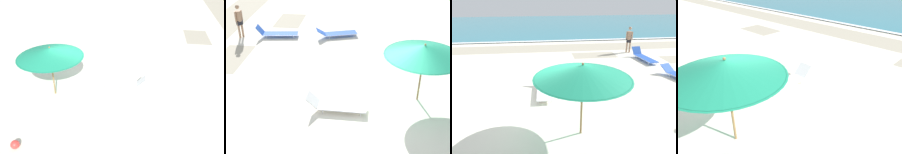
# 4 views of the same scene
# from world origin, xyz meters

# --- Properties ---
(ground_plane) EXTENTS (60.00, 60.00, 0.16)m
(ground_plane) POSITION_xyz_m (0.00, 0.01, -0.08)
(ground_plane) COLOR silver
(beach_umbrella) EXTENTS (2.76, 2.76, 2.27)m
(beach_umbrella) POSITION_xyz_m (1.08, -1.19, 2.00)
(beach_umbrella) COLOR olive
(beach_umbrella) RESTS_ON ground_plane
(sun_lounger_under_umbrella) EXTENTS (0.67, 2.12, 0.57)m
(sun_lounger_under_umbrella) POSITION_xyz_m (0.08, 1.74, 0.21)
(sun_lounger_under_umbrella) COLOR white
(sun_lounger_under_umbrella) RESTS_ON ground_plane
(beach_ball) EXTENTS (0.30, 0.30, 0.30)m
(beach_ball) POSITION_xyz_m (4.39, -1.41, 0.15)
(beach_ball) COLOR red
(beach_ball) RESTS_ON ground_plane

